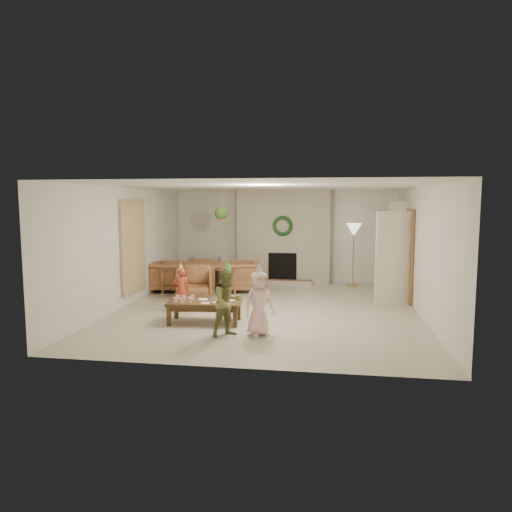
% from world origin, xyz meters
% --- Properties ---
extents(floor, '(7.00, 7.00, 0.00)m').
position_xyz_m(floor, '(0.00, 0.00, 0.00)').
color(floor, '#B7B29E').
rests_on(floor, ground).
extents(ceiling, '(7.00, 7.00, 0.00)m').
position_xyz_m(ceiling, '(0.00, 0.00, 2.50)').
color(ceiling, white).
rests_on(ceiling, wall_back).
extents(wall_back, '(7.00, 0.00, 7.00)m').
position_xyz_m(wall_back, '(0.00, 3.50, 1.25)').
color(wall_back, silver).
rests_on(wall_back, floor).
extents(wall_front, '(7.00, 0.00, 7.00)m').
position_xyz_m(wall_front, '(0.00, -3.50, 1.25)').
color(wall_front, silver).
rests_on(wall_front, floor).
extents(wall_left, '(0.00, 7.00, 7.00)m').
position_xyz_m(wall_left, '(-3.00, 0.00, 1.25)').
color(wall_left, silver).
rests_on(wall_left, floor).
extents(wall_right, '(0.00, 7.00, 7.00)m').
position_xyz_m(wall_right, '(3.00, 0.00, 1.25)').
color(wall_right, silver).
rests_on(wall_right, floor).
extents(fireplace_mass, '(2.50, 0.40, 2.50)m').
position_xyz_m(fireplace_mass, '(0.00, 3.30, 1.25)').
color(fireplace_mass, '#5A171C').
rests_on(fireplace_mass, floor).
extents(fireplace_hearth, '(1.60, 0.30, 0.12)m').
position_xyz_m(fireplace_hearth, '(0.00, 2.95, 0.06)').
color(fireplace_hearth, brown).
rests_on(fireplace_hearth, floor).
extents(fireplace_firebox, '(0.75, 0.12, 0.75)m').
position_xyz_m(fireplace_firebox, '(0.00, 3.12, 0.45)').
color(fireplace_firebox, black).
rests_on(fireplace_firebox, floor).
extents(fireplace_wreath, '(0.54, 0.10, 0.54)m').
position_xyz_m(fireplace_wreath, '(0.00, 3.07, 1.55)').
color(fireplace_wreath, '#18401A').
rests_on(fireplace_wreath, fireplace_mass).
extents(floor_lamp_base, '(0.31, 0.31, 0.03)m').
position_xyz_m(floor_lamp_base, '(1.85, 3.00, 0.02)').
color(floor_lamp_base, gold).
rests_on(floor_lamp_base, floor).
extents(floor_lamp_post, '(0.03, 0.03, 1.47)m').
position_xyz_m(floor_lamp_post, '(1.85, 3.00, 0.76)').
color(floor_lamp_post, gold).
rests_on(floor_lamp_post, floor).
extents(floor_lamp_shade, '(0.39, 0.39, 0.33)m').
position_xyz_m(floor_lamp_shade, '(1.85, 3.00, 1.47)').
color(floor_lamp_shade, beige).
rests_on(floor_lamp_shade, floor_lamp_post).
extents(bookshelf_carcass, '(0.30, 1.00, 2.20)m').
position_xyz_m(bookshelf_carcass, '(2.84, 2.30, 1.10)').
color(bookshelf_carcass, white).
rests_on(bookshelf_carcass, floor).
extents(bookshelf_shelf_a, '(0.30, 0.92, 0.03)m').
position_xyz_m(bookshelf_shelf_a, '(2.82, 2.30, 0.45)').
color(bookshelf_shelf_a, white).
rests_on(bookshelf_shelf_a, bookshelf_carcass).
extents(bookshelf_shelf_b, '(0.30, 0.92, 0.03)m').
position_xyz_m(bookshelf_shelf_b, '(2.82, 2.30, 0.85)').
color(bookshelf_shelf_b, white).
rests_on(bookshelf_shelf_b, bookshelf_carcass).
extents(bookshelf_shelf_c, '(0.30, 0.92, 0.03)m').
position_xyz_m(bookshelf_shelf_c, '(2.82, 2.30, 1.25)').
color(bookshelf_shelf_c, white).
rests_on(bookshelf_shelf_c, bookshelf_carcass).
extents(bookshelf_shelf_d, '(0.30, 0.92, 0.03)m').
position_xyz_m(bookshelf_shelf_d, '(2.82, 2.30, 1.65)').
color(bookshelf_shelf_d, white).
rests_on(bookshelf_shelf_d, bookshelf_carcass).
extents(books_row_lower, '(0.20, 0.40, 0.24)m').
position_xyz_m(books_row_lower, '(2.80, 2.15, 0.59)').
color(books_row_lower, maroon).
rests_on(books_row_lower, bookshelf_shelf_a).
extents(books_row_mid, '(0.20, 0.44, 0.24)m').
position_xyz_m(books_row_mid, '(2.80, 2.35, 0.99)').
color(books_row_mid, '#274492').
rests_on(books_row_mid, bookshelf_shelf_b).
extents(books_row_upper, '(0.20, 0.36, 0.22)m').
position_xyz_m(books_row_upper, '(2.80, 2.20, 1.38)').
color(books_row_upper, '#A49F23').
rests_on(books_row_upper, bookshelf_shelf_c).
extents(door_frame, '(0.05, 0.86, 2.04)m').
position_xyz_m(door_frame, '(2.96, 1.20, 1.02)').
color(door_frame, brown).
rests_on(door_frame, floor).
extents(door_leaf, '(0.77, 0.32, 2.00)m').
position_xyz_m(door_leaf, '(2.58, 0.82, 1.00)').
color(door_leaf, beige).
rests_on(door_leaf, floor).
extents(curtain_panel, '(0.06, 1.20, 2.00)m').
position_xyz_m(curtain_panel, '(-2.96, 0.20, 1.25)').
color(curtain_panel, beige).
rests_on(curtain_panel, wall_left).
extents(dining_table, '(2.04, 1.33, 0.67)m').
position_xyz_m(dining_table, '(-1.88, 1.70, 0.33)').
color(dining_table, brown).
rests_on(dining_table, floor).
extents(dining_chair_near, '(0.90, 0.92, 0.74)m').
position_xyz_m(dining_chair_near, '(-1.76, 0.87, 0.37)').
color(dining_chair_near, brown).
rests_on(dining_chair_near, floor).
extents(dining_chair_far, '(0.90, 0.92, 0.74)m').
position_xyz_m(dining_chair_far, '(-2.01, 2.52, 0.37)').
color(dining_chair_far, brown).
rests_on(dining_chair_far, floor).
extents(dining_chair_left, '(0.92, 0.90, 0.74)m').
position_xyz_m(dining_chair_left, '(-2.71, 1.57, 0.37)').
color(dining_chair_left, brown).
rests_on(dining_chair_left, floor).
extents(dining_chair_right, '(0.92, 0.90, 0.74)m').
position_xyz_m(dining_chair_right, '(-0.85, 1.85, 0.37)').
color(dining_chair_right, brown).
rests_on(dining_chair_right, floor).
extents(hanging_plant_cord, '(0.01, 0.01, 0.70)m').
position_xyz_m(hanging_plant_cord, '(-1.30, 1.50, 2.15)').
color(hanging_plant_cord, tan).
rests_on(hanging_plant_cord, ceiling).
extents(hanging_plant_pot, '(0.16, 0.16, 0.12)m').
position_xyz_m(hanging_plant_pot, '(-1.30, 1.50, 1.80)').
color(hanging_plant_pot, '#9B6432').
rests_on(hanging_plant_pot, hanging_plant_cord).
extents(hanging_plant_foliage, '(0.32, 0.32, 0.32)m').
position_xyz_m(hanging_plant_foliage, '(-1.30, 1.50, 1.92)').
color(hanging_plant_foliage, '#2B521B').
rests_on(hanging_plant_foliage, hanging_plant_pot).
extents(coffee_table_top, '(1.35, 0.75, 0.06)m').
position_xyz_m(coffee_table_top, '(-0.99, -1.25, 0.37)').
color(coffee_table_top, '#4B3519').
rests_on(coffee_table_top, floor).
extents(coffee_table_apron, '(1.24, 0.64, 0.08)m').
position_xyz_m(coffee_table_apron, '(-0.99, -1.25, 0.30)').
color(coffee_table_apron, '#4B3519').
rests_on(coffee_table_apron, floor).
extents(coffee_leg_fl, '(0.08, 0.08, 0.34)m').
position_xyz_m(coffee_leg_fl, '(-1.57, -1.56, 0.17)').
color(coffee_leg_fl, '#4B3519').
rests_on(coffee_leg_fl, floor).
extents(coffee_leg_fr, '(0.08, 0.08, 0.34)m').
position_xyz_m(coffee_leg_fr, '(-0.38, -1.48, 0.17)').
color(coffee_leg_fr, '#4B3519').
rests_on(coffee_leg_fr, floor).
extents(coffee_leg_bl, '(0.08, 0.08, 0.34)m').
position_xyz_m(coffee_leg_bl, '(-1.60, -1.03, 0.17)').
color(coffee_leg_bl, '#4B3519').
rests_on(coffee_leg_bl, floor).
extents(coffee_leg_br, '(0.08, 0.08, 0.34)m').
position_xyz_m(coffee_leg_br, '(-0.42, -0.94, 0.17)').
color(coffee_leg_br, '#4B3519').
rests_on(coffee_leg_br, floor).
extents(cup_a, '(0.08, 0.08, 0.09)m').
position_xyz_m(cup_a, '(-1.48, -1.44, 0.45)').
color(cup_a, white).
rests_on(cup_a, coffee_table_top).
extents(cup_b, '(0.08, 0.08, 0.09)m').
position_xyz_m(cup_b, '(-1.50, -1.24, 0.45)').
color(cup_b, white).
rests_on(cup_b, coffee_table_top).
extents(cup_c, '(0.08, 0.08, 0.09)m').
position_xyz_m(cup_c, '(-1.36, -1.48, 0.45)').
color(cup_c, white).
rests_on(cup_c, coffee_table_top).
extents(cup_d, '(0.08, 0.08, 0.09)m').
position_xyz_m(cup_d, '(-1.37, -1.28, 0.45)').
color(cup_d, white).
rests_on(cup_d, coffee_table_top).
extents(cup_e, '(0.08, 0.08, 0.09)m').
position_xyz_m(cup_e, '(-1.22, -1.39, 0.45)').
color(cup_e, white).
rests_on(cup_e, coffee_table_top).
extents(cup_f, '(0.08, 0.08, 0.09)m').
position_xyz_m(cup_f, '(-1.24, -1.19, 0.45)').
color(cup_f, white).
rests_on(cup_f, coffee_table_top).
extents(plate_a, '(0.19, 0.19, 0.01)m').
position_xyz_m(plate_a, '(-1.05, -1.14, 0.41)').
color(plate_a, white).
rests_on(plate_a, coffee_table_top).
extents(plate_b, '(0.19, 0.19, 0.01)m').
position_xyz_m(plate_b, '(-0.73, -1.33, 0.41)').
color(plate_b, white).
rests_on(plate_b, coffee_table_top).
extents(plate_c, '(0.19, 0.19, 0.01)m').
position_xyz_m(plate_c, '(-0.55, -1.12, 0.41)').
color(plate_c, white).
rests_on(plate_c, coffee_table_top).
extents(food_scoop, '(0.08, 0.08, 0.07)m').
position_xyz_m(food_scoop, '(-0.73, -1.33, 0.45)').
color(food_scoop, tan).
rests_on(food_scoop, plate_b).
extents(napkin_left, '(0.16, 0.16, 0.01)m').
position_xyz_m(napkin_left, '(-0.93, -1.43, 0.41)').
color(napkin_left, '#DFA4BB').
rests_on(napkin_left, coffee_table_top).
extents(napkin_right, '(0.16, 0.16, 0.01)m').
position_xyz_m(napkin_right, '(-0.65, -1.05, 0.41)').
color(napkin_right, '#DFA4BB').
rests_on(napkin_right, coffee_table_top).
extents(child_red, '(0.38, 0.32, 0.89)m').
position_xyz_m(child_red, '(-1.67, -0.53, 0.45)').
color(child_red, '#AB3924').
rests_on(child_red, floor).
extents(party_hat_red, '(0.13, 0.13, 0.17)m').
position_xyz_m(party_hat_red, '(-1.67, -0.53, 0.93)').
color(party_hat_red, '#DBD349').
rests_on(party_hat_red, child_red).
extents(child_plaid, '(0.69, 0.68, 1.12)m').
position_xyz_m(child_plaid, '(-0.39, -2.02, 0.56)').
color(child_plaid, '#9B682A').
rests_on(child_plaid, floor).
extents(party_hat_plaid, '(0.17, 0.17, 0.18)m').
position_xyz_m(party_hat_plaid, '(-0.39, -2.02, 1.16)').
color(party_hat_plaid, '#4EB656').
rests_on(party_hat_plaid, child_plaid).
extents(child_pink, '(0.62, 0.58, 1.07)m').
position_xyz_m(child_pink, '(0.11, -1.90, 0.53)').
color(child_pink, '#F7C9C6').
rests_on(child_pink, floor).
extents(party_hat_pink, '(0.18, 0.18, 0.19)m').
position_xyz_m(party_hat_pink, '(0.11, -1.90, 1.11)').
color(party_hat_pink, '#BBBCC2').
rests_on(party_hat_pink, child_pink).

